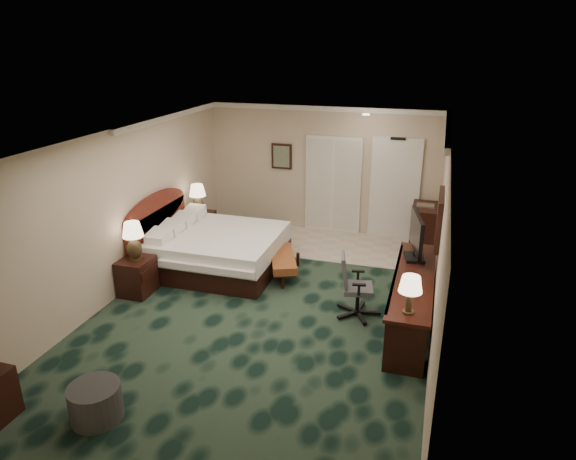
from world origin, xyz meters
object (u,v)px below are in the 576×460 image
(lamp_far, at_px, (198,199))
(ottoman, at_px, (96,402))
(nightstand_far, at_px, (200,228))
(bed_bench, at_px, (283,265))
(bed, at_px, (220,251))
(tv, at_px, (416,237))
(desk_chair, at_px, (358,286))
(minibar, at_px, (423,228))
(nightstand_near, at_px, (137,276))
(desk, at_px, (412,301))
(lamp_near, at_px, (134,241))

(lamp_far, xyz_separation_m, ottoman, (1.17, -5.07, -0.75))
(nightstand_far, height_order, bed_bench, nightstand_far)
(bed, distance_m, tv, 3.58)
(bed, relative_size, lamp_far, 3.48)
(lamp_far, bearing_deg, tv, -16.95)
(desk_chair, distance_m, minibar, 3.08)
(nightstand_near, relative_size, lamp_far, 0.99)
(lamp_far, xyz_separation_m, desk, (4.39, -2.00, -0.58))
(bed_bench, bearing_deg, nightstand_far, 132.51)
(lamp_near, xyz_separation_m, desk_chair, (3.62, 0.32, -0.44))
(nightstand_far, distance_m, desk_chair, 4.13)
(bed, bearing_deg, nightstand_near, -124.70)
(bed, relative_size, bed_bench, 1.85)
(bed, relative_size, ottoman, 3.72)
(lamp_near, xyz_separation_m, ottoman, (1.20, -2.80, -0.72))
(desk, bearing_deg, bed, 163.62)
(desk_chair, bearing_deg, ottoman, -138.85)
(ottoman, xyz_separation_m, minibar, (3.24, 6.08, 0.25))
(desk_chair, bearing_deg, tv, 28.81)
(bed, distance_m, bed_bench, 1.21)
(minibar, bearing_deg, bed, -150.75)
(nightstand_near, relative_size, bed_bench, 0.52)
(lamp_far, bearing_deg, bed_bench, -24.66)
(bed, height_order, bed_bench, bed)
(lamp_near, distance_m, lamp_far, 2.28)
(nightstand_far, xyz_separation_m, tv, (4.37, -1.37, 0.81))
(ottoman, distance_m, minibar, 6.89)
(nightstand_near, height_order, lamp_far, lamp_far)
(lamp_near, xyz_separation_m, bed_bench, (2.11, 1.32, -0.73))
(nightstand_near, bearing_deg, minibar, 36.57)
(lamp_far, bearing_deg, nightstand_far, 115.37)
(bed, distance_m, nightstand_far, 1.35)
(bed, xyz_separation_m, desk, (3.51, -1.03, 0.04))
(bed, bearing_deg, desk_chair, -20.07)
(nightstand_near, relative_size, tv, 0.65)
(desk, bearing_deg, minibar, 89.68)
(lamp_far, height_order, desk_chair, lamp_far)
(lamp_near, bearing_deg, nightstand_far, 89.75)
(tv, bearing_deg, lamp_far, 151.24)
(nightstand_far, relative_size, ottoman, 1.12)
(nightstand_near, distance_m, ottoman, 3.04)
(desk_chair, height_order, minibar, desk_chair)
(desk, xyz_separation_m, tv, (-0.04, 0.68, 0.75))
(bed, bearing_deg, minibar, 29.25)
(nightstand_far, relative_size, bed_bench, 0.56)
(lamp_near, height_order, ottoman, lamp_near)
(lamp_near, bearing_deg, nightstand_near, -114.73)
(nightstand_far, height_order, desk, desk)
(nightstand_near, height_order, bed_bench, nightstand_near)
(nightstand_far, distance_m, lamp_near, 2.40)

